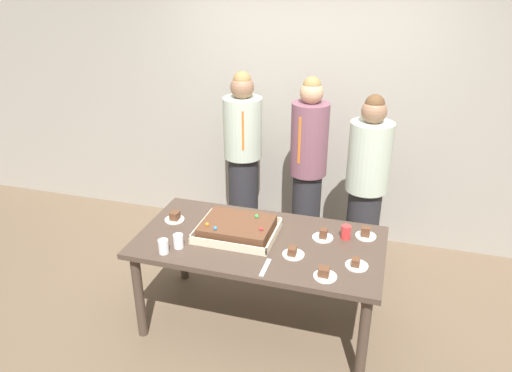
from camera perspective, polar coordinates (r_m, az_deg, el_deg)
name	(u,v)px	position (r m, az deg, el deg)	size (l,w,h in m)	color
ground_plane	(259,321)	(3.93, 0.39, -15.62)	(12.00, 12.00, 0.00)	brown
interior_back_panel	(307,85)	(4.67, 6.04, 11.68)	(8.00, 0.12, 3.00)	#9E998E
party_table	(260,250)	(3.54, 0.42, -7.52)	(1.76, 0.92, 0.74)	#47382D
sheet_cake	(237,228)	(3.54, -2.21, -5.00)	(0.57, 0.46, 0.12)	beige
plated_slice_near_left	(175,217)	(3.79, -9.53, -3.67)	(0.15, 0.15, 0.07)	white
plated_slice_near_right	(356,264)	(3.27, 11.69, -8.97)	(0.15, 0.15, 0.06)	white
plated_slice_far_left	(293,253)	(3.32, 4.35, -7.83)	(0.15, 0.15, 0.07)	white
plated_slice_far_right	(323,236)	(3.53, 7.88, -5.80)	(0.15, 0.15, 0.08)	white
plated_slice_center_front	(325,274)	(3.14, 8.05, -10.19)	(0.15, 0.15, 0.07)	white
plated_slice_center_back	(366,234)	(3.61, 12.75, -5.51)	(0.15, 0.15, 0.08)	white
drink_cup_nearest	(346,232)	(3.55, 10.52, -5.34)	(0.07, 0.07, 0.10)	red
drink_cup_middle	(178,241)	(3.43, -9.10, -6.41)	(0.07, 0.07, 0.10)	white
drink_cup_far_end	(163,246)	(3.38, -10.82, -6.99)	(0.07, 0.07, 0.10)	white
cake_server_utensil	(265,267)	(3.20, 1.10, -9.54)	(0.03, 0.20, 0.01)	silver
person_serving_front	(243,158)	(4.58, -1.53, 3.32)	(0.36, 0.36, 1.69)	#28282D
person_green_shirt_behind	(308,169)	(4.30, 6.12, 1.98)	(0.32, 0.32, 1.71)	#28282D
person_striped_tie_right	(366,190)	(4.07, 12.77, -0.49)	(0.34, 0.34, 1.65)	#28282D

